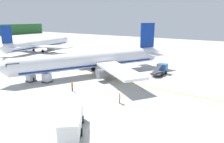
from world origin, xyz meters
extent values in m
cylinder|color=white|center=(19.83, 17.79, 3.50)|extent=(33.82, 19.68, 3.80)
cone|color=white|center=(2.70, 26.48, 3.50)|extent=(3.77, 4.31, 3.61)
cone|color=white|center=(37.30, 8.92, 3.90)|extent=(4.32, 4.33, 3.23)
cube|color=#192333|center=(4.67, 25.48, 4.36)|extent=(3.60, 3.97, 0.60)
cube|color=white|center=(17.47, 8.73, 2.83)|extent=(12.72, 16.04, 0.50)
cylinder|color=slate|center=(17.11, 11.99, 1.63)|extent=(3.85, 3.41, 2.20)
cube|color=white|center=(25.75, 25.03, 2.83)|extent=(10.19, 16.66, 0.50)
cylinder|color=slate|center=(22.90, 23.40, 1.63)|extent=(3.85, 3.41, 2.20)
cube|color=navy|center=(34.54, 10.32, 8.65)|extent=(4.09, 2.31, 6.50)
cube|color=white|center=(34.54, 10.32, 3.90)|extent=(7.56, 10.72, 0.24)
cube|color=navy|center=(19.83, 17.79, 2.46)|extent=(30.53, 17.88, 0.36)
cylinder|color=black|center=(7.63, 23.98, 0.55)|extent=(1.14, 0.81, 1.10)
cylinder|color=gray|center=(7.63, 23.98, 1.35)|extent=(0.20, 0.20, 0.50)
cylinder|color=black|center=(19.99, 14.79, 0.55)|extent=(1.14, 0.81, 1.10)
cylinder|color=gray|center=(19.99, 14.79, 1.35)|extent=(0.20, 0.20, 0.50)
cylinder|color=black|center=(22.34, 19.43, 0.55)|extent=(1.14, 0.81, 1.10)
cylinder|color=gray|center=(22.34, 19.43, 1.35)|extent=(0.20, 0.20, 0.50)
cylinder|color=white|center=(35.34, 57.96, 3.18)|extent=(32.84, 9.14, 3.46)
cone|color=white|center=(52.53, 61.02, 3.18)|extent=(2.72, 3.61, 3.28)
cone|color=white|center=(17.79, 54.84, 3.55)|extent=(3.38, 3.40, 2.94)
cube|color=#192333|center=(50.56, 60.67, 3.96)|extent=(2.66, 3.27, 0.55)
cube|color=white|center=(32.09, 65.82, 2.58)|extent=(5.39, 14.82, 0.45)
cylinder|color=slate|center=(34.14, 63.66, 1.49)|extent=(3.22, 2.48, 2.00)
cube|color=white|center=(35.01, 49.46, 2.58)|extent=(8.23, 15.19, 0.45)
cylinder|color=slate|center=(36.18, 52.20, 1.49)|extent=(3.22, 2.48, 2.00)
cube|color=navy|center=(20.57, 55.33, 7.87)|extent=(4.00, 1.02, 5.91)
cube|color=white|center=(20.57, 55.33, 3.55)|extent=(4.52, 9.82, 0.22)
cube|color=navy|center=(35.34, 57.96, 2.23)|extent=(29.58, 8.39, 0.33)
cylinder|color=black|center=(47.59, 60.14, 0.50)|extent=(1.04, 0.49, 1.00)
cylinder|color=gray|center=(47.59, 60.14, 1.23)|extent=(0.18, 0.18, 0.45)
cylinder|color=black|center=(33.58, 60.05, 0.50)|extent=(1.04, 0.49, 1.00)
cylinder|color=gray|center=(33.58, 60.05, 1.23)|extent=(0.18, 0.18, 0.45)
cylinder|color=black|center=(34.41, 55.39, 0.50)|extent=(1.04, 0.49, 1.00)
cylinder|color=gray|center=(34.41, 55.39, 1.23)|extent=(0.18, 0.18, 0.45)
cube|color=#2659A5|center=(29.96, 3.96, 1.50)|extent=(1.83, 2.22, 1.80)
cube|color=#192333|center=(30.81, 3.94, 1.86)|extent=(0.11, 1.85, 0.94)
cube|color=#4C4C51|center=(27.22, 3.99, 0.72)|extent=(3.71, 2.25, 0.24)
cube|color=#2D2D33|center=(26.82, 4.00, 1.70)|extent=(3.81, 0.95, 1.63)
cube|color=#262628|center=(28.12, 3.98, 0.52)|extent=(5.50, 1.61, 0.16)
cylinder|color=black|center=(29.68, 5.06, 0.45)|extent=(0.90, 0.29, 0.90)
cylinder|color=black|center=(29.65, 2.86, 0.45)|extent=(0.90, 0.29, 0.90)
cylinder|color=black|center=(27.24, 5.09, 0.45)|extent=(0.90, 0.29, 0.90)
cylinder|color=black|center=(27.21, 2.89, 0.45)|extent=(0.90, 0.29, 0.90)
cube|color=white|center=(0.24, 4.38, 1.50)|extent=(2.78, 2.84, 1.80)
cube|color=#192333|center=(0.91, 4.91, 1.86)|extent=(1.22, 1.49, 0.94)
cube|color=white|center=(-2.38, 2.26, 1.59)|extent=(5.24, 4.82, 1.97)
cube|color=#262628|center=(-1.68, 2.83, 0.52)|extent=(6.23, 5.44, 0.16)
cylinder|color=black|center=(-0.68, 5.05, 0.45)|extent=(0.88, 0.78, 0.90)
cylinder|color=black|center=(0.70, 3.34, 0.45)|extent=(0.88, 0.78, 0.90)
cylinder|color=black|center=(-3.07, 3.12, 0.45)|extent=(0.88, 0.78, 0.90)
cylinder|color=black|center=(-1.69, 1.41, 0.45)|extent=(0.88, 0.78, 0.90)
cube|color=#333338|center=(7.78, 24.47, 0.15)|extent=(1.78, 1.78, 0.30)
cube|color=silver|center=(7.78, 24.47, 1.02)|extent=(1.56, 1.56, 1.44)
cube|color=silver|center=(7.75, 24.99, 1.59)|extent=(1.54, 0.69, 0.55)
cube|color=#333338|center=(9.34, 21.19, 0.15)|extent=(1.81, 1.81, 0.30)
cube|color=silver|center=(9.34, 21.19, 1.10)|extent=(1.59, 1.59, 1.59)
cube|color=silver|center=(9.85, 21.24, 1.74)|extent=(0.74, 1.53, 0.55)
cylinder|color=#191E33|center=(8.72, 2.78, 0.43)|extent=(0.14, 0.14, 0.86)
cylinder|color=#191E33|center=(8.57, 2.68, 0.43)|extent=(0.14, 0.14, 0.86)
cube|color=orange|center=(8.64, 2.73, 1.18)|extent=(0.49, 0.43, 0.64)
cube|color=silver|center=(8.64, 2.73, 1.21)|extent=(0.50, 0.44, 0.06)
sphere|color=tan|center=(8.64, 2.73, 1.61)|extent=(0.23, 0.23, 0.23)
cylinder|color=orange|center=(8.87, 2.88, 1.21)|extent=(0.09, 0.09, 0.61)
cylinder|color=orange|center=(8.42, 2.58, 1.21)|extent=(0.09, 0.09, 0.61)
cylinder|color=#191E33|center=(8.45, 13.00, 0.43)|extent=(0.14, 0.14, 0.85)
cylinder|color=#191E33|center=(8.40, 12.83, 0.43)|extent=(0.14, 0.14, 0.85)
cube|color=orange|center=(8.43, 12.92, 1.17)|extent=(0.33, 0.48, 0.64)
cube|color=silver|center=(8.43, 12.92, 1.21)|extent=(0.35, 0.50, 0.06)
sphere|color=tan|center=(8.43, 12.92, 1.61)|extent=(0.23, 0.23, 0.23)
cylinder|color=orange|center=(8.50, 13.18, 1.21)|extent=(0.09, 0.09, 0.61)
cylinder|color=orange|center=(8.35, 12.66, 1.21)|extent=(0.09, 0.09, 0.61)
cylinder|color=#191E33|center=(19.90, 10.73, 0.40)|extent=(0.14, 0.14, 0.81)
cylinder|color=#191E33|center=(20.08, 10.77, 0.40)|extent=(0.14, 0.14, 0.81)
cube|color=orange|center=(19.99, 10.75, 1.11)|extent=(0.48, 0.33, 0.60)
cube|color=silver|center=(19.99, 10.75, 1.14)|extent=(0.50, 0.34, 0.06)
sphere|color=tan|center=(19.99, 10.75, 1.52)|extent=(0.22, 0.22, 0.22)
cylinder|color=orange|center=(19.73, 10.68, 1.14)|extent=(0.09, 0.09, 0.57)
cylinder|color=orange|center=(20.25, 10.82, 1.14)|extent=(0.09, 0.09, 0.57)
cube|color=yellow|center=(18.50, 12.79, 0.01)|extent=(0.30, 60.00, 0.01)
camera|label=1|loc=(-16.83, -13.23, 12.94)|focal=32.79mm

